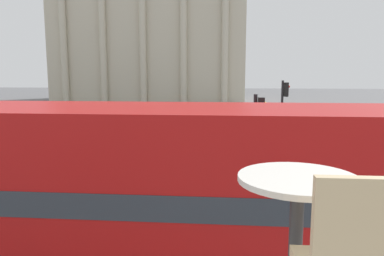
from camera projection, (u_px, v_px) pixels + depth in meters
name	position (u px, v px, depth m)	size (l,w,h in m)	color
double_decker_bus	(138.00, 193.00, 7.34)	(10.35, 2.74, 3.87)	black
cafe_dining_table	(297.00, 214.00, 1.88)	(0.60, 0.60, 0.73)	#2D2D30
plaza_building_left	(154.00, 43.00, 58.02)	(28.10, 16.67, 17.94)	beige
traffic_light_near	(257.00, 136.00, 11.89)	(0.42, 0.24, 3.83)	black
traffic_light_mid	(283.00, 109.00, 18.66)	(0.42, 0.24, 4.10)	black
pedestrian_black	(370.00, 140.00, 19.72)	(0.32, 0.32, 1.64)	#282B33
pedestrian_blue	(196.00, 153.00, 16.37)	(0.32, 0.32, 1.76)	#282B33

